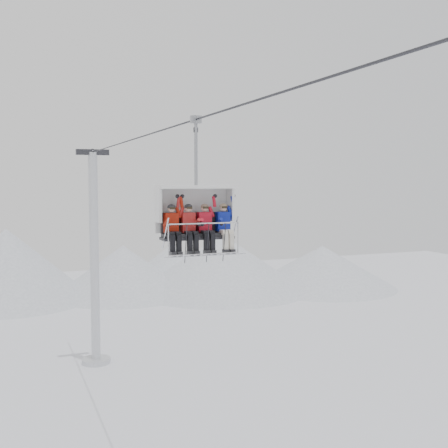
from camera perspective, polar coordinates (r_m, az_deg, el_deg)
name	(u,v)px	position (r m, az deg, el deg)	size (l,w,h in m)	color
ridgeline	(46,273)	(56.20, -17.65, -4.72)	(72.00, 21.00, 7.00)	silver
lift_tower_right	(95,273)	(36.21, -13.00, -4.86)	(2.00, 1.80, 13.48)	silver
haul_cable	(224,111)	(14.48, 0.00, 11.46)	(0.06, 0.06, 50.00)	#2B2B30
chairlift_carrier	(195,210)	(16.59, -2.98, 1.40)	(2.28, 1.17, 3.98)	black
skier_far_left	(172,227)	(16.09, -5.27, -0.36)	(0.39, 1.69, 1.57)	#A51A0A
skier_center_left	(189,227)	(16.24, -3.54, -0.30)	(0.39, 1.69, 1.57)	#B2211F
skier_center_right	(206,226)	(16.41, -1.87, -0.25)	(0.39, 1.69, 1.57)	red
skier_far_right	(224,226)	(16.61, 0.04, -0.19)	(0.39, 1.69, 1.57)	#10209B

